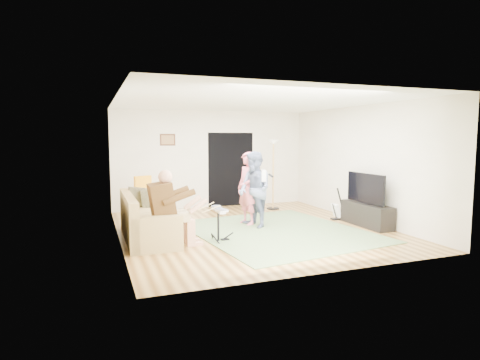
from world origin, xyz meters
The scene contains 19 objects.
floor centered at (0.00, 0.00, 0.00)m, with size 6.00×6.00×0.00m, color brown.
walls centered at (0.00, 0.00, 1.35)m, with size 5.50×6.00×2.70m, color silver, non-canonical shape.
ceiling centered at (0.00, 0.00, 2.70)m, with size 6.00×6.00×0.00m, color white.
window_blinds centered at (-2.74, 0.20, 1.55)m, with size 2.05×2.05×0.00m, color #965D2E.
doorway centered at (0.55, 2.99, 1.05)m, with size 2.10×2.10×0.00m, color black.
picture_frame centered at (-1.25, 2.99, 1.90)m, with size 0.42×0.03×0.32m, color #3F2314.
area_rug centered at (0.40, -0.42, 0.01)m, with size 3.28×3.82×0.02m, color #577346.
sofa centered at (-2.30, -0.09, 0.29)m, with size 0.89×2.17×0.88m.
drummer centered at (-1.87, -0.74, 0.54)m, with size 0.90×0.50×1.38m.
drum_kit centered at (-1.00, -0.74, 0.29)m, with size 0.36×0.64×0.66m.
singer centered at (0.06, 0.46, 0.82)m, with size 0.60×0.39×1.64m, color #E46375.
microphone centered at (0.26, 0.46, 1.22)m, with size 0.06×0.06×0.24m, color black, non-canonical shape.
guitarist centered at (0.11, 0.14, 0.83)m, with size 0.81×0.63×1.66m, color slate.
guitar_held centered at (0.31, 0.14, 1.13)m, with size 0.12×0.60×0.26m, color white, non-canonical shape.
guitar_spare centered at (2.26, 0.22, 0.22)m, with size 0.28×0.25×0.76m.
torchiere_lamp centered at (1.45, 2.05, 1.30)m, with size 0.34×0.34×1.90m.
dining_chair centered at (-2.00, 1.69, 0.38)m, with size 0.57×0.60×1.05m.
tv_cabinet centered at (2.50, -0.60, 0.25)m, with size 0.40×1.40×0.50m, color black.
television centered at (2.45, -0.60, 0.85)m, with size 0.06×1.20×0.65m, color black.
Camera 1 is at (-3.21, -7.83, 1.95)m, focal length 30.00 mm.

